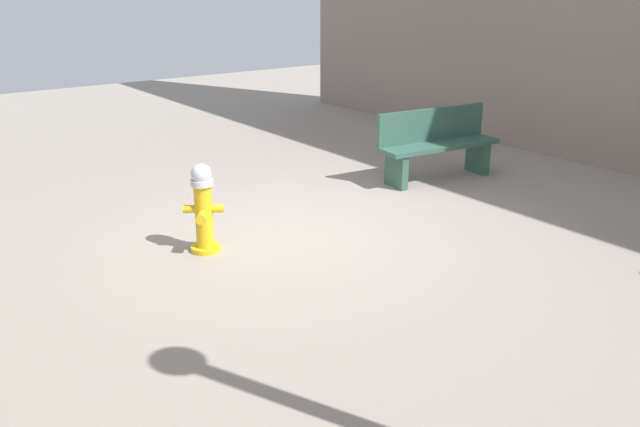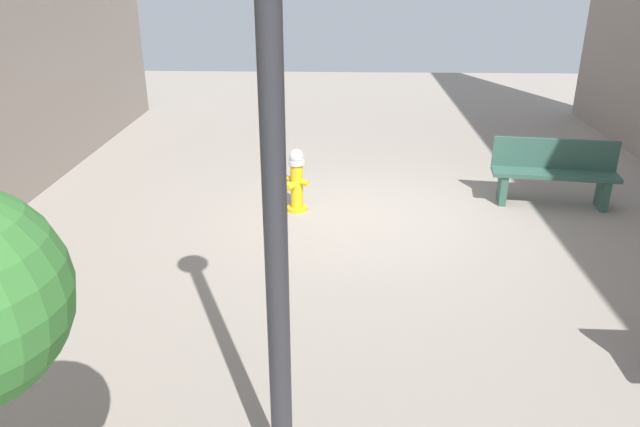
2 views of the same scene
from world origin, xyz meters
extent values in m
plane|color=gray|center=(0.00, 0.00, 0.00)|extent=(23.40, 23.40, 0.00)
cylinder|color=gold|center=(1.01, -0.20, 0.03)|extent=(0.30, 0.30, 0.05)
cylinder|color=gold|center=(1.01, -0.20, 0.37)|extent=(0.18, 0.18, 0.64)
cylinder|color=silver|center=(1.01, -0.20, 0.72)|extent=(0.22, 0.22, 0.06)
sphere|color=silver|center=(1.01, -0.20, 0.81)|extent=(0.20, 0.20, 0.20)
cylinder|color=gold|center=(0.90, -0.13, 0.45)|extent=(0.15, 0.14, 0.08)
cylinder|color=gold|center=(1.12, -0.28, 0.45)|extent=(0.15, 0.14, 0.08)
cylinder|color=gold|center=(1.09, -0.08, 0.41)|extent=(0.17, 0.17, 0.10)
cube|color=#33594C|center=(-3.40, -0.45, 0.23)|extent=(0.15, 0.41, 0.45)
cube|color=#33594C|center=(-2.01, -0.63, 0.23)|extent=(0.15, 0.41, 0.45)
cube|color=#33594C|center=(-2.71, -0.54, 0.48)|extent=(1.80, 0.66, 0.06)
cube|color=#33594C|center=(-2.73, -0.73, 0.73)|extent=(1.75, 0.29, 0.44)
cylinder|color=#2D2D33|center=(0.75, 4.67, 2.09)|extent=(0.14, 0.14, 3.94)
camera|label=1|loc=(3.78, 5.41, 2.60)|focal=36.96mm
camera|label=2|loc=(0.38, 7.76, 3.34)|focal=33.61mm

